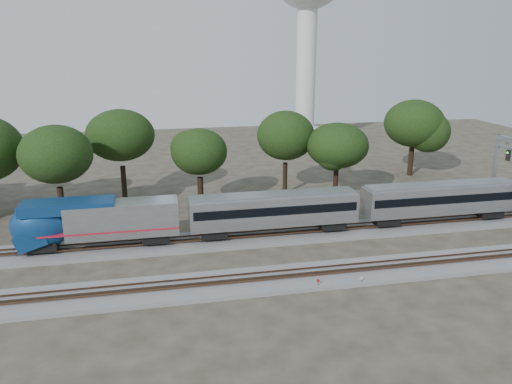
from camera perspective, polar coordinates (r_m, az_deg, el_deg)
ground at (r=47.36m, az=-2.46°, el=-8.38°), size 160.00×160.00×0.00m
track_far at (r=52.72m, az=-3.52°, el=-5.46°), size 160.00×5.00×0.73m
track_near at (r=43.72m, az=-1.60°, el=-10.31°), size 160.00×5.00×0.73m
switch_stand_red at (r=43.11m, az=7.10°, el=-10.26°), size 0.30×0.06×0.94m
switch_stand_white at (r=44.21m, az=11.94°, el=-9.86°), size 0.28×0.07×0.88m
switch_lever at (r=44.39m, az=8.84°, el=-10.16°), size 0.54×0.38×0.30m
water_tower at (r=100.37m, az=5.95°, el=20.93°), size 13.48×13.48×37.33m
tree_2 at (r=59.58m, az=-21.90°, el=4.01°), size 8.36×8.36×11.79m
tree_3 at (r=66.19m, az=-15.26°, el=6.26°), size 8.90×8.90×12.55m
tree_4 at (r=62.30m, az=-6.51°, el=4.58°), size 7.24×7.24×10.21m
tree_5 at (r=67.31m, az=3.42°, el=6.45°), size 8.28×8.28×11.68m
tree_6 at (r=66.05m, az=9.28°, el=5.26°), size 7.36×7.36×10.38m
tree_7 at (r=80.89m, az=17.62°, el=7.47°), size 8.34×8.34×11.76m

